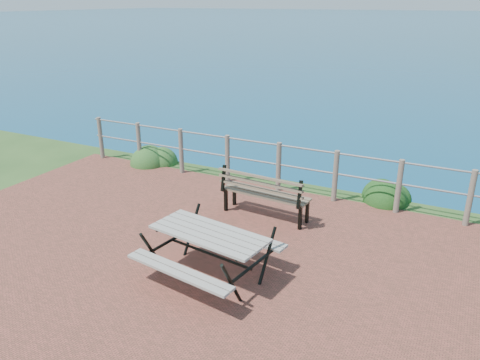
# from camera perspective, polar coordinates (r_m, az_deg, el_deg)

# --- Properties ---
(ground) EXTENTS (10.00, 7.00, 0.12)m
(ground) POSITION_cam_1_polar(r_m,az_deg,el_deg) (6.82, -6.43, -11.02)
(ground) COLOR brown
(ground) RESTS_ON ground
(safety_railing) EXTENTS (9.40, 0.10, 1.00)m
(safety_railing) POSITION_cam_1_polar(r_m,az_deg,el_deg) (9.26, 4.74, 1.92)
(safety_railing) COLOR #6B5B4C
(safety_railing) RESTS_ON ground
(picnic_table) EXTENTS (1.69, 1.39, 0.68)m
(picnic_table) POSITION_cam_1_polar(r_m,az_deg,el_deg) (6.44, -3.74, -8.43)
(picnic_table) COLOR gray
(picnic_table) RESTS_ON ground
(park_bench) EXTENTS (1.60, 0.50, 0.89)m
(park_bench) POSITION_cam_1_polar(r_m,az_deg,el_deg) (8.11, 3.16, -0.80)
(park_bench) COLOR brown
(park_bench) RESTS_ON ground
(shrub_lip_west) EXTENTS (0.88, 0.88, 0.66)m
(shrub_lip_west) POSITION_cam_1_polar(r_m,az_deg,el_deg) (11.20, -10.25, 1.97)
(shrub_lip_west) COLOR #21521F
(shrub_lip_west) RESTS_ON ground
(shrub_lip_east) EXTENTS (0.88, 0.88, 0.67)m
(shrub_lip_east) POSITION_cam_1_polar(r_m,az_deg,el_deg) (9.51, 17.48, -2.22)
(shrub_lip_east) COLOR #123A12
(shrub_lip_east) RESTS_ON ground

